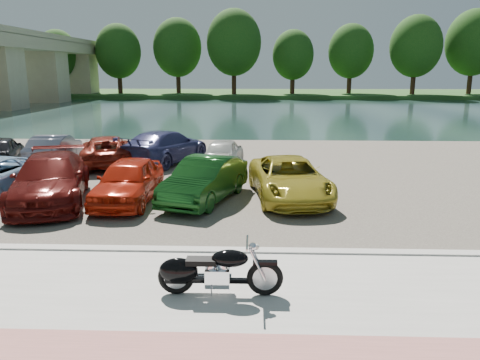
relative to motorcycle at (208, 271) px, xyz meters
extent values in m
plane|color=#595447|center=(0.28, 0.17, -0.56)|extent=(200.00, 200.00, 0.00)
cube|color=#A9A79F|center=(0.28, -0.83, -0.51)|extent=(60.00, 6.00, 0.10)
cube|color=#A9A79F|center=(0.28, 2.17, -0.49)|extent=(60.00, 0.30, 0.14)
cube|color=#463F38|center=(0.28, 11.17, -0.54)|extent=(60.00, 18.00, 0.04)
cube|color=#1A302E|center=(0.28, 40.17, -0.56)|extent=(120.00, 40.00, 0.00)
cube|color=#1C4418|center=(0.28, 72.17, -0.26)|extent=(120.00, 24.00, 0.60)
cube|color=tan|center=(-27.72, 54.17, 3.04)|extent=(6.00, 4.00, 7.20)
cube|color=tan|center=(-27.72, 66.17, 3.04)|extent=(6.00, 4.00, 7.20)
cylinder|color=#321B12|center=(-29.72, 64.77, 2.29)|extent=(0.70, 0.70, 4.50)
ellipsoid|color=#143B10|center=(-29.72, 64.77, 5.89)|extent=(6.30, 6.30, 7.56)
cylinder|color=#321B12|center=(-20.72, 66.17, 2.51)|extent=(0.70, 0.70, 4.95)
ellipsoid|color=#143B10|center=(-20.72, 66.17, 6.47)|extent=(6.93, 6.93, 8.32)
cylinder|color=#321B12|center=(-11.72, 67.57, 2.74)|extent=(0.70, 0.70, 5.40)
ellipsoid|color=#143B10|center=(-11.72, 67.57, 7.06)|extent=(7.56, 7.56, 9.07)
cylinder|color=#321B12|center=(-2.72, 64.77, 2.96)|extent=(0.70, 0.70, 5.85)
ellipsoid|color=#143B10|center=(-2.72, 64.77, 7.64)|extent=(8.19, 8.19, 9.83)
cylinder|color=#321B12|center=(6.28, 66.17, 2.29)|extent=(0.70, 0.70, 4.50)
ellipsoid|color=#143B10|center=(6.28, 66.17, 5.89)|extent=(6.30, 6.30, 7.56)
cylinder|color=#321B12|center=(15.28, 67.57, 2.51)|extent=(0.70, 0.70, 4.95)
ellipsoid|color=#143B10|center=(15.28, 67.57, 6.47)|extent=(6.93, 6.93, 8.32)
cylinder|color=#321B12|center=(24.28, 64.77, 2.74)|extent=(0.70, 0.70, 5.40)
ellipsoid|color=#143B10|center=(24.28, 64.77, 7.06)|extent=(7.56, 7.56, 9.07)
cylinder|color=#321B12|center=(33.28, 66.17, 2.96)|extent=(0.70, 0.70, 5.85)
ellipsoid|color=#143B10|center=(33.28, 66.17, 7.64)|extent=(8.19, 8.19, 9.83)
torus|color=black|center=(1.04, 0.00, -0.12)|extent=(0.68, 0.12, 0.68)
torus|color=black|center=(-0.61, -0.01, -0.12)|extent=(0.68, 0.12, 0.68)
cylinder|color=#B2B2B7|center=(1.04, 0.00, -0.12)|extent=(0.46, 0.06, 0.46)
cylinder|color=#B2B2B7|center=(-0.61, -0.01, -0.12)|extent=(0.46, 0.06, 0.46)
cylinder|color=silver|center=(0.90, -0.10, 0.18)|extent=(0.33, 0.05, 0.63)
cylinder|color=silver|center=(0.90, 0.10, 0.18)|extent=(0.33, 0.05, 0.63)
cylinder|color=silver|center=(0.71, 0.00, 0.57)|extent=(0.04, 0.75, 0.04)
sphere|color=silver|center=(0.81, 0.00, 0.49)|extent=(0.16, 0.16, 0.16)
sphere|color=silver|center=(0.88, 0.00, 0.49)|extent=(0.11, 0.11, 0.11)
cube|color=black|center=(1.04, 0.00, 0.19)|extent=(0.45, 0.14, 0.06)
cube|color=black|center=(0.22, 0.00, -0.18)|extent=(1.20, 0.11, 0.08)
cube|color=silver|center=(0.17, -0.01, -0.11)|extent=(0.45, 0.32, 0.34)
cylinder|color=silver|center=(0.27, 0.00, 0.09)|extent=(0.25, 0.18, 0.27)
cylinder|color=silver|center=(0.07, -0.01, 0.09)|extent=(0.25, 0.18, 0.27)
ellipsoid|color=black|center=(0.40, 0.00, 0.26)|extent=(0.68, 0.36, 0.32)
cube|color=black|center=(-0.13, -0.01, 0.20)|extent=(0.55, 0.28, 0.10)
ellipsoid|color=black|center=(-0.56, -0.01, 0.00)|extent=(0.73, 0.34, 0.50)
cube|color=black|center=(-0.61, -0.01, -0.07)|extent=(0.40, 0.18, 0.30)
cylinder|color=silver|center=(-0.13, 0.15, -0.24)|extent=(1.10, 0.10, 0.09)
cylinder|color=silver|center=(-0.13, 0.15, -0.16)|extent=(1.10, 0.10, 0.09)
cylinder|color=#B2B2B7|center=(0.07, -0.19, -0.33)|extent=(0.02, 0.14, 0.22)
imported|color=#4C0D0A|center=(-5.68, 6.22, 0.23)|extent=(3.45, 5.59, 1.51)
imported|color=#B21F0B|center=(-3.21, 6.35, 0.18)|extent=(1.73, 4.15, 1.41)
imported|color=#113F13|center=(-0.79, 6.60, 0.18)|extent=(2.69, 4.49, 1.40)
imported|color=#AB9B27|center=(1.95, 6.99, 0.15)|extent=(2.85, 5.08, 1.34)
imported|color=black|center=(-10.56, 12.24, 0.13)|extent=(2.64, 4.12, 1.31)
imported|color=slate|center=(-8.23, 12.46, 0.15)|extent=(1.79, 4.18, 1.34)
imported|color=maroon|center=(-5.83, 12.36, 0.13)|extent=(3.47, 5.11, 1.30)
imported|color=navy|center=(-3.29, 12.89, 0.23)|extent=(3.84, 5.56, 1.50)
imported|color=beige|center=(-0.59, 12.39, 0.09)|extent=(1.80, 3.74, 1.23)
camera|label=1|loc=(0.88, -7.99, 3.62)|focal=35.00mm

